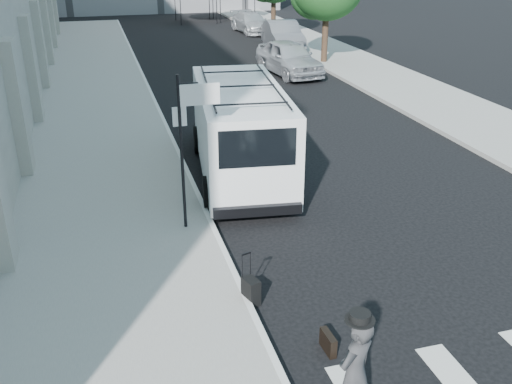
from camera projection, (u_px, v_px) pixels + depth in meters
ground at (348, 290)px, 10.96m from camera, size 120.00×120.00×0.00m
sidewalk_left at (97, 97)px, 23.91m from camera, size 4.50×48.00×0.15m
sidewalk_right at (348, 61)px, 30.73m from camera, size 4.00×56.00×0.15m
sign_pole at (191, 120)px, 12.10m from camera, size 1.03×0.07×3.50m
businessman at (355, 373)px, 7.65m from camera, size 0.75×0.67×1.72m
briefcase at (328, 342)px, 9.29m from camera, size 0.14×0.44×0.34m
suitcase at (251, 291)px, 10.48m from camera, size 0.32×0.41×0.99m
cargo_van at (240, 129)px, 15.92m from camera, size 3.00×6.96×2.52m
parked_car_a at (289, 58)px, 27.82m from camera, size 2.46×4.99×1.64m
parked_car_b at (283, 36)px, 33.89m from camera, size 2.32×5.23×1.67m
parked_car_c at (251, 23)px, 40.13m from camera, size 2.26×4.82×1.36m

